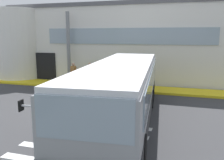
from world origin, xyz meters
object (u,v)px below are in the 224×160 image
passenger_at_curb_edge (94,72)px  passenger_near_column (74,72)px  entry_support_column (68,48)px  bus_main_foreground (122,93)px  passenger_by_doorway (90,72)px

passenger_at_curb_edge → passenger_near_column: bearing=-163.5°
passenger_near_column → passenger_at_curb_edge: (1.52, 0.45, 0.03)m
entry_support_column → passenger_near_column: size_ratio=3.30×
bus_main_foreground → passenger_by_doorway: size_ratio=6.84×
passenger_near_column → passenger_by_doorway: bearing=22.6°
entry_support_column → passenger_by_doorway: bearing=-11.5°
entry_support_column → passenger_near_column: (0.80, -0.87, -1.83)m
passenger_near_column → bus_main_foreground: bearing=-49.1°
bus_main_foreground → passenger_at_curb_edge: (-3.94, 6.75, -0.22)m
entry_support_column → bus_main_foreground: 9.65m
passenger_at_curb_edge → entry_support_column: bearing=169.7°
passenger_by_doorway → passenger_near_column: bearing=-157.4°
passenger_at_curb_edge → bus_main_foreground: bearing=-59.7°
entry_support_column → passenger_by_doorway: entry_support_column is taller
passenger_near_column → passenger_by_doorway: same height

